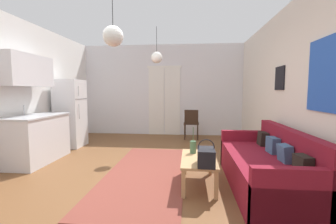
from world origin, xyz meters
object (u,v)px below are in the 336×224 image
at_px(pendant_lamp_near, 113,36).
at_px(coffee_table, 199,161).
at_px(bamboo_vase, 193,147).
at_px(handbag, 206,157).
at_px(refrigerator, 71,113).
at_px(accent_chair, 191,122).
at_px(pendant_lamp_far, 157,57).
at_px(couch, 269,169).

bearing_deg(pendant_lamp_near, coffee_table, 29.85).
xyz_separation_m(bamboo_vase, handbag, (0.16, -0.56, 0.02)).
distance_m(refrigerator, accent_chair, 3.16).
bearing_deg(pendant_lamp_far, couch, -45.89).
relative_size(coffee_table, accent_chair, 1.13).
relative_size(couch, handbag, 6.13).
bearing_deg(couch, accent_chair, 108.26).
bearing_deg(couch, refrigerator, 152.40).
bearing_deg(accent_chair, pendant_lamp_far, 59.70).
bearing_deg(accent_chair, refrigerator, 21.40).
distance_m(coffee_table, accent_chair, 3.14).
xyz_separation_m(couch, bamboo_vase, (-1.04, 0.29, 0.21)).
distance_m(bamboo_vase, pendant_lamp_near, 1.96).
bearing_deg(coffee_table, couch, -3.31).
height_order(bamboo_vase, pendant_lamp_near, pendant_lamp_near).
relative_size(coffee_table, pendant_lamp_far, 1.19).
height_order(accent_chair, pendant_lamp_near, pendant_lamp_near).
bearing_deg(handbag, coffee_table, 104.01).
relative_size(handbag, pendant_lamp_near, 0.39).
distance_m(refrigerator, pendant_lamp_far, 2.53).
relative_size(couch, accent_chair, 2.51).
relative_size(pendant_lamp_near, pendant_lamp_far, 1.12).
bearing_deg(couch, bamboo_vase, 164.31).
bearing_deg(coffee_table, refrigerator, 146.18).
distance_m(couch, pendant_lamp_near, 2.69).
distance_m(accent_chair, pendant_lamp_far, 2.22).
bearing_deg(refrigerator, handbag, -37.14).
bearing_deg(coffee_table, accent_chair, 91.67).
height_order(coffee_table, bamboo_vase, bamboo_vase).
xyz_separation_m(bamboo_vase, pendant_lamp_near, (-0.95, -0.83, 1.50)).
relative_size(accent_chair, pendant_lamp_far, 1.06).
xyz_separation_m(accent_chair, pendant_lamp_near, (-0.94, -3.73, 1.52)).
relative_size(couch, pendant_lamp_far, 2.66).
relative_size(accent_chair, pendant_lamp_near, 0.95).
xyz_separation_m(pendant_lamp_near, pendant_lamp_far, (0.15, 2.43, 0.10)).
distance_m(coffee_table, bamboo_vase, 0.29).
bearing_deg(handbag, pendant_lamp_far, 113.86).
distance_m(couch, bamboo_vase, 1.10).
bearing_deg(refrigerator, coffee_table, -33.82).
xyz_separation_m(couch, refrigerator, (-4.00, 2.09, 0.53)).
bearing_deg(coffee_table, pendant_lamp_near, -150.15).
distance_m(couch, handbag, 0.95).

